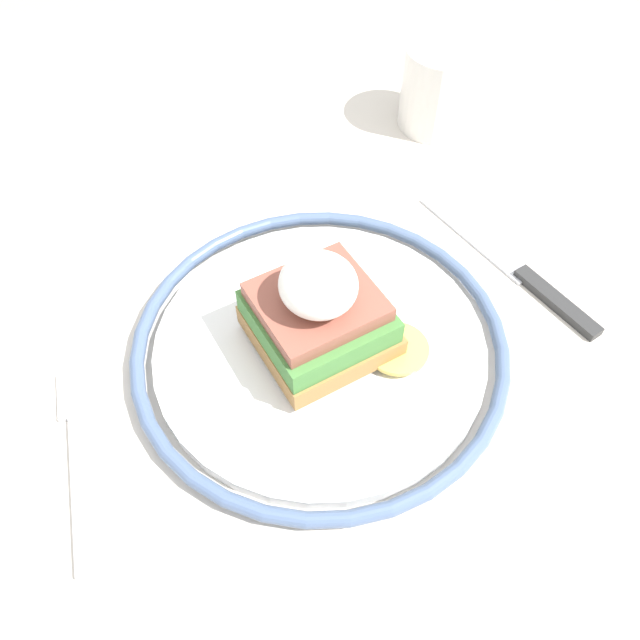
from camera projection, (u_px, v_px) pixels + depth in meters
The scene contains 7 objects.
ground_plane at pixel (337, 636), 1.03m from camera, with size 6.00×6.00×0.00m, color #9E9993.
dining_table at pixel (354, 471), 0.52m from camera, with size 0.99×0.74×0.77m.
plate at pixel (320, 344), 0.43m from camera, with size 0.26×0.26×0.02m.
sandwich at pixel (320, 313), 0.40m from camera, with size 0.10×0.10×0.08m.
fork at pixel (78, 452), 0.39m from camera, with size 0.05×0.14×0.00m.
knife at pixel (519, 271), 0.48m from camera, with size 0.03×0.18×0.01m.
cup at pixel (443, 86), 0.57m from camera, with size 0.08×0.08×0.08m.
Camera 1 is at (-0.14, -0.18, 1.13)m, focal length 35.00 mm.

